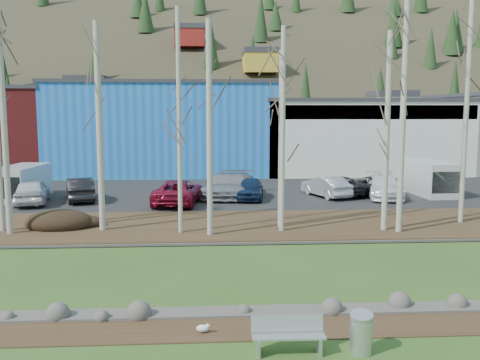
{
  "coord_description": "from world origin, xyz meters",
  "views": [
    {
      "loc": [
        -2.24,
        -11.51,
        5.78
      ],
      "look_at": [
        -0.69,
        13.44,
        2.5
      ],
      "focal_mm": 40.0,
      "sensor_mm": 36.0,
      "label": 1
    }
  ],
  "objects": [
    {
      "name": "car_1",
      "position": [
        -10.22,
        22.16,
        0.87
      ],
      "size": [
        2.73,
        4.68,
        1.46
      ],
      "primitive_type": "imported",
      "rotation": [
        0.0,
        0.0,
        3.43
      ],
      "color": "black",
      "rests_on": "parking_lot"
    },
    {
      "name": "car_9",
      "position": [
        -0.49,
        22.95,
        0.91
      ],
      "size": [
        3.54,
        5.69,
        1.54
      ],
      "primitive_type": "imported",
      "rotation": [
        0.0,
        0.0,
        -0.28
      ],
      "color": "#94949B",
      "rests_on": "parking_lot"
    },
    {
      "name": "birch_9",
      "position": [
        10.57,
        14.34,
        6.11
      ],
      "size": [
        0.25,
        0.25,
        11.91
      ],
      "color": "beige",
      "rests_on": "far_bank"
    },
    {
      "name": "river",
      "position": [
        0.0,
        7.2,
        0.0
      ],
      "size": [
        80.0,
        8.0,
        0.9
      ],
      "primitive_type": null,
      "color": "#132233",
      "rests_on": "ground"
    },
    {
      "name": "car_6",
      "position": [
        6.45,
        23.26,
        0.77
      ],
      "size": [
        3.06,
        4.92,
        1.27
      ],
      "primitive_type": "imported",
      "rotation": [
        0.0,
        0.0,
        3.36
      ],
      "color": "#262528",
      "rests_on": "parking_lot"
    },
    {
      "name": "birch_5",
      "position": [
        1.28,
        13.84,
        4.35
      ],
      "size": [
        0.21,
        0.21,
        8.39
      ],
      "color": "beige",
      "rests_on": "far_bank"
    },
    {
      "name": "bench_intact",
      "position": [
        -0.34,
        0.59,
        0.44
      ],
      "size": [
        1.75,
        0.56,
        0.88
      ],
      "rotation": [
        0.0,
        0.0,
        -0.01
      ],
      "color": "silver",
      "rests_on": "ground"
    },
    {
      "name": "van_grey",
      "position": [
        -14.04,
        22.76,
        1.2
      ],
      "size": [
        2.45,
        5.0,
        2.11
      ],
      "rotation": [
        0.0,
        0.0,
        -0.09
      ],
      "color": "silver",
      "rests_on": "parking_lot"
    },
    {
      "name": "far_bank",
      "position": [
        0.0,
        14.5,
        0.07
      ],
      "size": [
        80.0,
        7.0,
        0.15
      ],
      "primitive_type": "cube",
      "color": "#382616",
      "rests_on": "ground"
    },
    {
      "name": "car_3",
      "position": [
        -1.14,
        22.95,
        0.91
      ],
      "size": [
        3.54,
        5.69,
        1.54
      ],
      "primitive_type": "imported",
      "rotation": [
        0.0,
        0.0,
        -0.28
      ],
      "color": "#94949B",
      "rests_on": "parking_lot"
    },
    {
      "name": "hillside",
      "position": [
        0.0,
        84.0,
        17.5
      ],
      "size": [
        160.0,
        72.0,
        35.0
      ],
      "primitive_type": null,
      "color": "#332C20",
      "rests_on": "ground"
    },
    {
      "name": "near_bank_rocks",
      "position": [
        0.0,
        3.1,
        0.0
      ],
      "size": [
        80.0,
        0.8,
        0.5
      ],
      "primitive_type": null,
      "color": "#47423D",
      "rests_on": "ground"
    },
    {
      "name": "birch_6",
      "position": [
        1.25,
        12.99,
        4.85
      ],
      "size": [
        0.23,
        0.23,
        9.4
      ],
      "color": "beige",
      "rests_on": "far_bank"
    },
    {
      "name": "parking_lot",
      "position": [
        0.0,
        25.0,
        0.07
      ],
      "size": [
        80.0,
        14.0,
        0.14
      ],
      "primitive_type": "cube",
      "color": "black",
      "rests_on": "ground"
    },
    {
      "name": "birch_8",
      "position": [
        6.1,
        12.85,
        4.76
      ],
      "size": [
        0.26,
        0.26,
        9.21
      ],
      "color": "beige",
      "rests_on": "far_bank"
    },
    {
      "name": "car_2",
      "position": [
        -4.0,
        20.55,
        0.87
      ],
      "size": [
        3.14,
        5.57,
        1.47
      ],
      "primitive_type": "imported",
      "rotation": [
        0.0,
        0.0,
        3.0
      ],
      "color": "maroon",
      "rests_on": "parking_lot"
    },
    {
      "name": "car_7",
      "position": [
        9.17,
        22.1,
        0.88
      ],
      "size": [
        2.96,
        5.38,
        1.48
      ],
      "primitive_type": "imported",
      "rotation": [
        0.0,
        0.0,
        -0.18
      ],
      "color": "white",
      "rests_on": "parking_lot"
    },
    {
      "name": "dirt_mound",
      "position": [
        -9.41,
        14.32,
        0.47
      ],
      "size": [
        3.22,
        2.27,
        0.63
      ],
      "primitive_type": "ellipsoid",
      "color": "black",
      "rests_on": "far_bank"
    },
    {
      "name": "far_bank_rocks",
      "position": [
        0.0,
        11.3,
        0.0
      ],
      "size": [
        80.0,
        0.8,
        0.46
      ],
      "primitive_type": null,
      "color": "#47423D",
      "rests_on": "ground"
    },
    {
      "name": "birch_7",
      "position": [
        6.67,
        12.42,
        6.0
      ],
      "size": [
        0.27,
        0.27,
        11.7
      ],
      "color": "beige",
      "rests_on": "far_bank"
    },
    {
      "name": "dirt_strip",
      "position": [
        0.0,
        2.1,
        0.01
      ],
      "size": [
        80.0,
        1.8,
        0.03
      ],
      "primitive_type": "cube",
      "color": "#382616",
      "rests_on": "ground"
    },
    {
      "name": "birch_3",
      "position": [
        -3.49,
        12.88,
        5.23
      ],
      "size": [
        0.2,
        0.2,
        10.16
      ],
      "color": "beige",
      "rests_on": "far_bank"
    },
    {
      "name": "building_blue",
      "position": [
        -6.0,
        39.0,
        4.16
      ],
      "size": [
        20.4,
        12.24,
        8.3
      ],
      "color": "blue",
      "rests_on": "ground"
    },
    {
      "name": "car_5",
      "position": [
        5.5,
        22.6,
        0.82
      ],
      "size": [
        2.78,
        4.38,
        1.36
      ],
      "primitive_type": "imported",
      "rotation": [
        0.0,
        0.0,
        3.49
      ],
      "color": "silver",
      "rests_on": "parking_lot"
    },
    {
      "name": "birch_2",
      "position": [
        -7.2,
        13.64,
        4.97
      ],
      "size": [
        0.28,
        0.28,
        9.64
      ],
      "color": "beige",
      "rests_on": "far_bank"
    },
    {
      "name": "litter_bin",
      "position": [
        1.4,
        0.44,
        0.46
      ],
      "size": [
        0.64,
        0.64,
        0.91
      ],
      "primitive_type": "cylinder",
      "rotation": [
        0.0,
        0.0,
        -0.25
      ],
      "color": "silver",
      "rests_on": "ground"
    },
    {
      "name": "birch_0",
      "position": [
        -11.33,
        13.17,
        5.3
      ],
      "size": [
        0.27,
        0.27,
        10.31
      ],
      "color": "beige",
      "rests_on": "far_bank"
    },
    {
      "name": "car_8",
      "position": [
        8.75,
        23.26,
        0.77
      ],
      "size": [
        3.06,
        4.92,
        1.27
      ],
      "primitive_type": "imported",
      "rotation": [
        0.0,
        0.0,
        3.36
      ],
      "color": "#262528",
      "rests_on": "parking_lot"
    },
    {
      "name": "birch_4",
      "position": [
        -2.12,
        12.36,
        4.94
      ],
      "size": [
        0.26,
        0.26,
        9.58
      ],
      "color": "beige",
      "rests_on": "far_bank"
    },
    {
      "name": "building_white",
      "position": [
        12.0,
        38.98,
        3.41
      ],
      "size": [
        18.36,
        12.24,
        6.8
      ],
      "color": "silver",
      "rests_on": "ground"
    },
    {
      "name": "car_0",
      "position": [
        -12.84,
        21.14,
        0.91
      ],
      "size": [
        2.68,
        4.81,
        1.55
      ],
      "primitive_type": "imported",
      "rotation": [
        0.0,
        0.0,
        3.34
      ],
      "color": "silver",
      "rests_on": "parking_lot"
    },
    {
      "name": "van_white",
      "position": [
        12.72,
        23.18,
        1.26
      ],
      "size": [
        2.39,
        5.2,
        2.23
      ],
      "rotation": [
        0.0,
        0.0,
        0.05
      ],
      "color": "white",
      "rests_on": "parking_lot"
    },
    {
      "name": "car_4",
      "position": [
        0.48,
        22.0,
        0.82
      ],
      "size": [
        2.11,
        4.16,
        1.36
      ],
      "primitive_type": "imported",
      "rotation": [
        0.0,
        0.0,
        -0.13
      ],
      "color": "#16294C",
      "rests_on": "parking_lot"
    },
    {
      "name": "seagull",
      "position": [
        -2.38,
        1.77,
        0.16
      ],
      "size": [
        0.39,
        0.19,
        0.29
      ],
      "rotation": [
        0.0,
        0.0,
        -0.28
      ],
      "color": "gold",
      "rests_on": "ground"
    }
  ]
}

